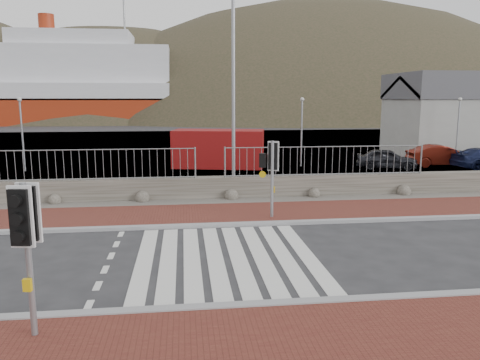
{
  "coord_description": "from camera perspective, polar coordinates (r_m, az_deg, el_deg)",
  "views": [
    {
      "loc": [
        -1.05,
        -11.55,
        4.09
      ],
      "look_at": [
        0.71,
        3.0,
        1.51
      ],
      "focal_mm": 35.0,
      "sensor_mm": 36.0,
      "label": 1
    }
  ],
  "objects": [
    {
      "name": "gravel_strip",
      "position": [
        18.53,
        -3.5,
        -2.7
      ],
      "size": [
        40.0,
        1.5,
        0.06
      ],
      "primitive_type": "cube",
      "color": "#59544C",
      "rests_on": "ground"
    },
    {
      "name": "shipping_container",
      "position": [
        27.98,
        -2.63,
        3.85
      ],
      "size": [
        5.66,
        3.27,
        2.21
      ],
      "primitive_type": "cube",
      "rotation": [
        0.0,
        0.0,
        -0.21
      ],
      "color": "maroon",
      "rests_on": "ground"
    },
    {
      "name": "harbor_building",
      "position": [
        37.86,
        27.09,
        7.14
      ],
      "size": [
        12.2,
        6.2,
        5.8
      ],
      "color": "#9E9E99",
      "rests_on": "ground"
    },
    {
      "name": "water",
      "position": [
        74.57,
        -6.14,
        6.78
      ],
      "size": [
        220.0,
        50.0,
        0.05
      ],
      "primitive_type": "cube",
      "color": "#3F4C54",
      "rests_on": "ground"
    },
    {
      "name": "kerb_near",
      "position": [
        9.52,
        0.09,
        -15.16
      ],
      "size": [
        40.0,
        0.25,
        0.12
      ],
      "primitive_type": "cube",
      "color": "gray",
      "rests_on": "ground"
    },
    {
      "name": "car_a",
      "position": [
        28.63,
        17.45,
        2.49
      ],
      "size": [
        3.71,
        2.48,
        1.17
      ],
      "primitive_type": "imported",
      "rotation": [
        0.0,
        0.0,
        1.22
      ],
      "color": "black",
      "rests_on": "ground"
    },
    {
      "name": "sidewalk_far",
      "position": [
        16.59,
        -3.08,
        -4.17
      ],
      "size": [
        40.0,
        3.0,
        0.08
      ],
      "primitive_type": "cube",
      "color": "brown",
      "rests_on": "ground"
    },
    {
      "name": "hills_backdrop",
      "position": [
        103.38,
        -2.36,
        -5.25
      ],
      "size": [
        254.0,
        90.0,
        100.0
      ],
      "color": "#2B2F1C",
      "rests_on": "ground"
    },
    {
      "name": "stone_wall",
      "position": [
        19.23,
        -3.66,
        -0.96
      ],
      "size": [
        40.0,
        0.6,
        0.9
      ],
      "primitive_type": "cube",
      "color": "#4D493F",
      "rests_on": "ground"
    },
    {
      "name": "traffic_signal_far",
      "position": [
        15.74,
        3.83,
        2.1
      ],
      "size": [
        0.66,
        0.43,
        2.68
      ],
      "rotation": [
        0.0,
        0.0,
        2.73
      ],
      "color": "gray",
      "rests_on": "ground"
    },
    {
      "name": "car_b",
      "position": [
        30.73,
        23.33,
        2.74
      ],
      "size": [
        4.08,
        1.82,
        1.3
      ],
      "primitive_type": "imported",
      "rotation": [
        0.0,
        0.0,
        1.46
      ],
      "color": "#54140C",
      "rests_on": "ground"
    },
    {
      "name": "streetlight",
      "position": [
        19.76,
        -0.38,
        12.26
      ],
      "size": [
        1.81,
        0.65,
        8.67
      ],
      "rotation": [
        0.0,
        0.0,
        -0.26
      ],
      "color": "gray",
      "rests_on": "ground"
    },
    {
      "name": "zebra_crossing",
      "position": [
        12.3,
        -1.64,
        -9.43
      ],
      "size": [
        4.62,
        5.6,
        0.01
      ],
      "color": "silver",
      "rests_on": "ground"
    },
    {
      "name": "traffic_signal_near",
      "position": [
        8.52,
        -24.61,
        -5.35
      ],
      "size": [
        0.42,
        0.29,
        2.74
      ],
      "rotation": [
        0.0,
        0.0,
        -0.14
      ],
      "color": "gray",
      "rests_on": "ground"
    },
    {
      "name": "quay",
      "position": [
        39.68,
        -5.37,
        4.02
      ],
      "size": [
        120.0,
        40.0,
        0.5
      ],
      "primitive_type": "cube",
      "color": "#4C4C4F",
      "rests_on": "ground"
    },
    {
      "name": "ferry",
      "position": [
        82.89,
        -23.84,
        10.03
      ],
      "size": [
        50.0,
        16.0,
        20.0
      ],
      "color": "maroon",
      "rests_on": "ground"
    },
    {
      "name": "ground",
      "position": [
        12.3,
        -1.64,
        -9.46
      ],
      "size": [
        220.0,
        220.0,
        0.0
      ],
      "primitive_type": "plane",
      "color": "#28282B",
      "rests_on": "ground"
    },
    {
      "name": "kerb_far",
      "position": [
        15.14,
        -2.69,
        -5.52
      ],
      "size": [
        40.0,
        0.25,
        0.12
      ],
      "primitive_type": "cube",
      "color": "gray",
      "rests_on": "ground"
    },
    {
      "name": "railing",
      "position": [
        18.87,
        -3.68,
        3.04
      ],
      "size": [
        18.07,
        0.07,
        1.22
      ],
      "color": "gray",
      "rests_on": "stone_wall"
    }
  ]
}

